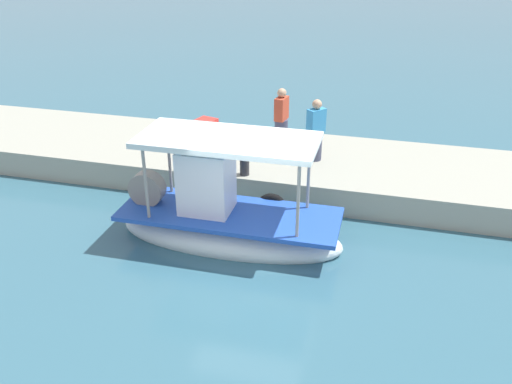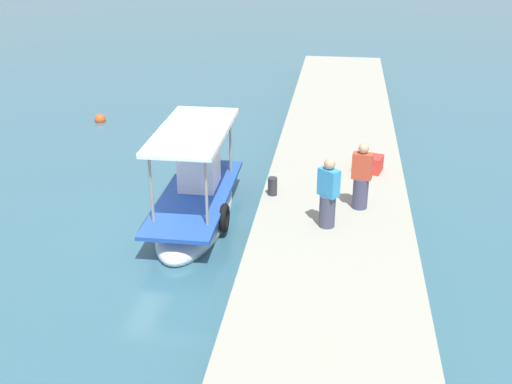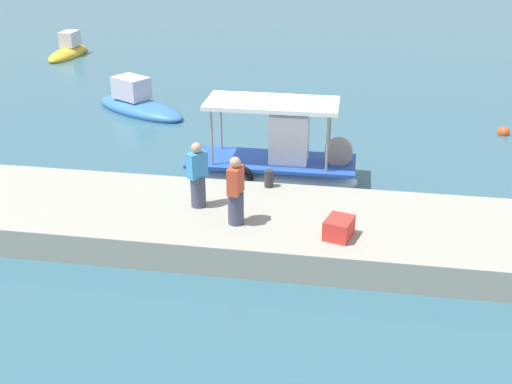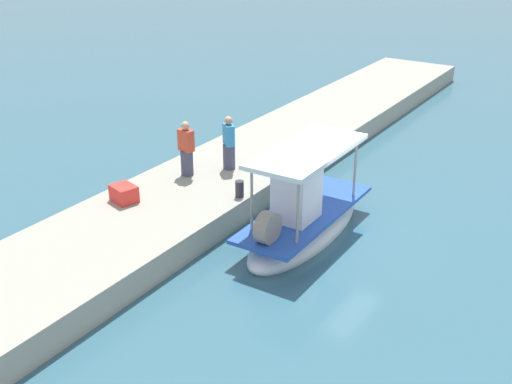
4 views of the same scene
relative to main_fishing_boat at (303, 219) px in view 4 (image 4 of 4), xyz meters
name	(u,v)px [view 4 (image 4 of 4)]	position (x,y,z in m)	size (l,w,h in m)	color
ground_plane	(331,229)	(-0.80, 0.45, -0.51)	(120.00, 120.00, 0.00)	#336172
dock_quay	(213,185)	(-0.80, -3.56, -0.14)	(36.00, 3.71, 0.74)	#9C9E8F
main_fishing_boat	(303,219)	(0.00, 0.00, 0.00)	(5.13, 1.86, 2.84)	silver
fisherman_near_bollard	(229,145)	(-1.44, -3.41, 0.98)	(0.52, 0.53, 1.67)	#40465C
fisherman_by_crate	(186,151)	(-0.34, -4.17, 0.99)	(0.43, 0.51, 1.68)	#424560
mooring_bollard	(239,189)	(0.11, -1.97, 0.46)	(0.24, 0.24, 0.47)	#2D2D33
cargo_crate	(124,193)	(2.07, -4.46, 0.46)	(0.70, 0.56, 0.46)	red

